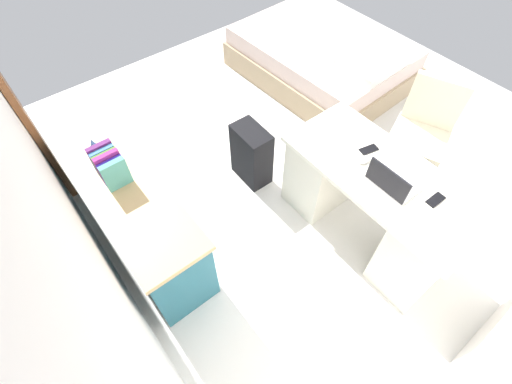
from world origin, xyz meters
TOP-DOWN VIEW (x-y plane):
  - ground_plane at (0.00, 0.00)m, footprint 5.15×5.15m
  - wall_back at (0.00, 2.08)m, footprint 4.01×0.10m
  - desk at (-0.86, 0.23)m, footprint 1.44×0.66m
  - office_chair at (-0.65, -0.62)m, footprint 0.60×0.60m
  - credenza at (0.32, 1.69)m, footprint 1.80×0.48m
  - bed at (0.92, -1.02)m, footprint 1.96×1.48m
  - suitcase_black at (0.20, 0.58)m, footprint 0.36×0.23m
  - laptop at (-0.95, 0.30)m, footprint 0.31×0.22m
  - computer_mouse at (-0.69, 0.25)m, footprint 0.06×0.10m
  - cell_phone_near_laptop at (-1.21, 0.15)m, footprint 0.07×0.14m
  - cell_phone_by_mouse at (-0.64, 0.14)m, footprint 0.09×0.15m
  - book_row at (0.31, 1.70)m, footprint 0.24×0.17m
  - figurine_small at (0.63, 1.70)m, footprint 0.08×0.08m

SIDE VIEW (x-z plane):
  - ground_plane at x=0.00m, z-range 0.00..0.00m
  - bed at x=0.92m, z-range -0.05..0.53m
  - suitcase_black at x=0.20m, z-range 0.00..0.57m
  - credenza at x=0.32m, z-range 0.00..0.72m
  - desk at x=-0.86m, z-range 0.02..0.77m
  - office_chair at x=-0.65m, z-range -0.05..0.89m
  - cell_phone_near_laptop at x=-1.21m, z-range 0.76..0.77m
  - cell_phone_by_mouse at x=-0.64m, z-range 0.76..0.77m
  - computer_mouse at x=-0.69m, z-range 0.76..0.79m
  - figurine_small at x=0.63m, z-range 0.72..0.83m
  - laptop at x=-0.95m, z-range 0.70..0.91m
  - book_row at x=0.31m, z-range 0.71..0.95m
  - wall_back at x=0.00m, z-range 0.00..2.79m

